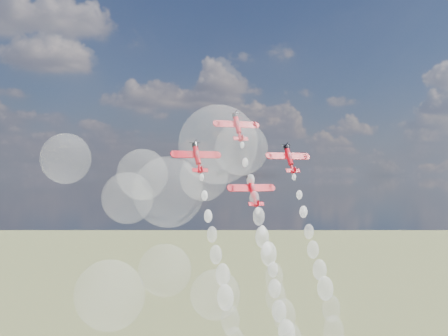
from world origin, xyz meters
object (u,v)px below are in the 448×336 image
object	(u,v)px
plane_left	(197,157)
plane_right	(289,158)
plane_lead	(238,126)
plane_slot	(253,190)

from	to	relation	value
plane_left	plane_right	size ratio (longest dim) A/B	1.00
plane_left	plane_lead	bearing A→B (deg)	17.47
plane_lead	plane_right	world-z (taller)	plane_lead
plane_right	plane_slot	world-z (taller)	plane_right
plane_lead	plane_left	bearing A→B (deg)	-162.53
plane_lead	plane_right	bearing A→B (deg)	-17.47
plane_left	plane_slot	distance (m)	16.51
plane_right	plane_left	bearing A→B (deg)	180.00
plane_lead	plane_slot	size ratio (longest dim) A/B	1.00
plane_right	plane_slot	xyz separation A→B (m)	(-13.52, -4.26, -8.45)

